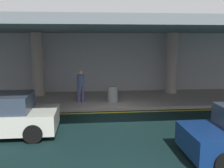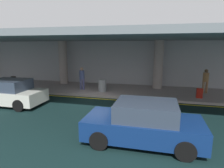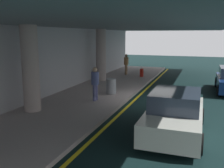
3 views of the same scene
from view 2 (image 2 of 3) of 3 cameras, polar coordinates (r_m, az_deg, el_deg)
The scene contains 14 objects.
ground_plane at distance 12.03m, azimuth -6.58°, elevation -5.21°, with size 60.00×60.00×0.00m, color black.
sidewalk at distance 14.86m, azimuth -2.43°, elevation -1.66°, with size 26.00×4.20×0.15m, color #A79895.
lane_stripe_yellow at distance 12.69m, azimuth -5.42°, elevation -4.29°, with size 26.00×0.14×0.01m, color yellow.
support_column_left_mid at distance 17.21m, azimuth -14.27°, elevation 6.19°, with size 0.71×0.71×3.65m, color #A99790.
support_column_center at distance 15.19m, azimuth 13.58°, elevation 5.59°, with size 0.71×0.71×3.65m, color #A7958F.
ceiling_overhang at distance 14.01m, azimuth -3.15°, elevation 13.52°, with size 28.00×13.20×0.30m, color slate.
terminal_back_wall at distance 16.72m, azimuth -0.31°, elevation 6.13°, with size 26.00×0.30×3.80m, color #A9A9AD.
car_navy at distance 7.01m, azimuth 9.33°, elevation -11.43°, with size 4.10×1.92×1.50m.
car_silver at distance 12.63m, azimuth -28.27°, elevation -2.37°, with size 4.10×1.92×1.50m.
traveler_with_luggage at distance 14.72m, azimuth 26.01°, elevation 1.19°, with size 0.38×0.38×1.68m.
person_waiting_for_ride at distance 14.54m, azimuth -8.91°, elevation 2.10°, with size 0.38×0.38×1.68m.
suitcase_upright_primary at distance 18.99m, azimuth -27.18°, elevation 1.12°, with size 0.36×0.22×0.90m.
suitcase_upright_secondary at distance 13.33m, azimuth 24.52°, elevation -2.49°, with size 0.36×0.22×0.90m.
trash_bin_steel at distance 13.86m, azimuth -2.88°, elevation -0.50°, with size 0.56×0.56×0.85m, color gray.
Camera 2 is at (4.08, -10.79, 3.40)m, focal length 30.81 mm.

